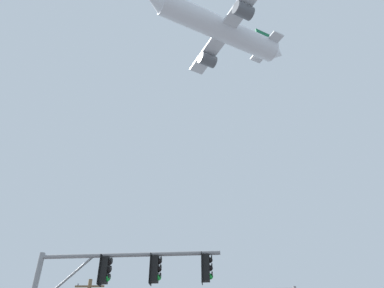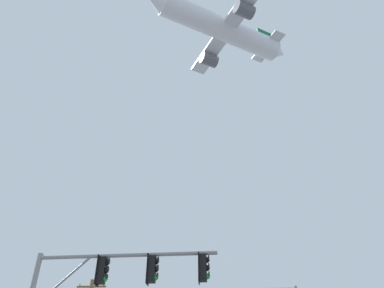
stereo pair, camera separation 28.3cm
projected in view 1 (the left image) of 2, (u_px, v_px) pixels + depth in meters
The scene contains 2 objects.
signal_pole_near at pixel (109, 287), 12.56m from camera, with size 6.66×0.60×5.70m.
airplane at pixel (220, 29), 48.54m from camera, with size 19.59×15.12×5.75m.
Camera 1 is at (0.65, -6.11, 1.50)m, focal length 33.98 mm.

